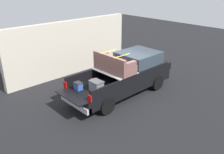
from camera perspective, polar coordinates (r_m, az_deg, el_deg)
ground_plane at (r=12.00m, az=2.10°, el=-4.08°), size 40.00×40.00×0.00m
pickup_truck at (r=11.84m, az=3.48°, el=0.73°), size 6.05×2.06×2.23m
building_facade at (r=14.33m, az=-9.85°, el=6.97°), size 8.12×0.36×3.18m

